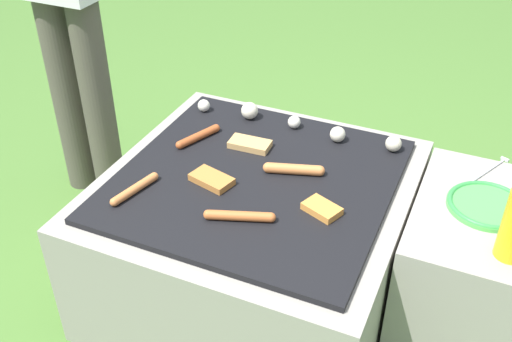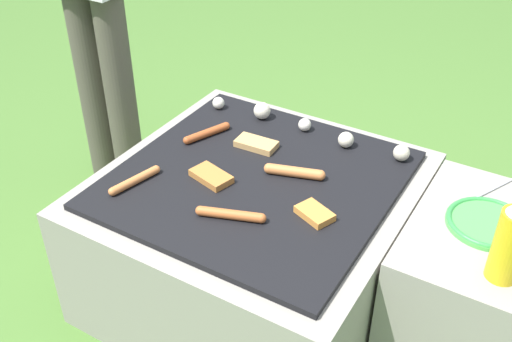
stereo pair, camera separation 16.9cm
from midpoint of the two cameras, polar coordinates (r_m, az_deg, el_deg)
The scene contains 13 objects.
ground_plane at distance 1.99m, azimuth -2.48°, elevation -11.04°, with size 14.00×14.00×0.00m, color #47702D.
grill at distance 1.84m, azimuth -2.65°, elevation -6.30°, with size 0.86×0.86×0.44m.
side_ledge at distance 1.80m, azimuth 17.13°, elevation -9.22°, with size 0.36×0.52×0.44m.
sausage_front_center at distance 1.88m, azimuth -8.10°, elevation 3.21°, with size 0.08×0.16×0.02m.
sausage_front_left at distance 1.71m, azimuth 0.80°, elevation 0.08°, with size 0.17×0.07×0.03m.
sausage_back_left at distance 1.69m, azimuth -14.31°, elevation -1.76°, with size 0.06×0.17×0.02m.
sausage_mid_left at distance 1.54m, azimuth -4.73°, elevation -4.41°, with size 0.18×0.08×0.03m.
bread_slice_center at distance 1.57m, azimuth 3.24°, elevation -3.73°, with size 0.11×0.09×0.02m.
bread_slice_left at distance 1.83m, azimuth -3.23°, elevation 2.49°, with size 0.13×0.07×0.02m.
bread_slice_right at distance 1.69m, azimuth -7.12°, elevation -0.90°, with size 0.13×0.10×0.02m.
mushroom_row at distance 1.91m, azimuth 1.34°, elevation 4.53°, with size 0.69×0.07×0.06m.
plate_colorful at distance 1.67m, azimuth 18.52°, elevation -3.22°, with size 0.21×0.21×0.02m.
fork_utensil at distance 1.82m, azimuth 18.89°, elevation 0.00°, with size 0.10×0.19×0.01m.
Camera 1 is at (0.57, -1.28, 1.42)m, focal length 42.00 mm.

